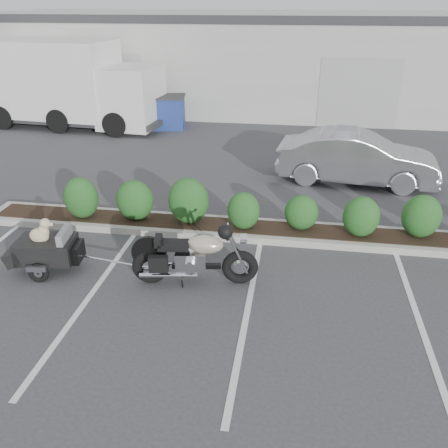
# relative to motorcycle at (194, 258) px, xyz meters

# --- Properties ---
(ground) EXTENTS (90.00, 90.00, 0.00)m
(ground) POSITION_rel_motorcycle_xyz_m (-0.19, -0.08, -0.51)
(ground) COLOR #38383A
(ground) RESTS_ON ground
(planter_kerb) EXTENTS (12.00, 1.00, 0.15)m
(planter_kerb) POSITION_rel_motorcycle_xyz_m (0.81, 2.12, -0.44)
(planter_kerb) COLOR #9E9E93
(planter_kerb) RESTS_ON ground
(building) EXTENTS (26.00, 10.00, 4.00)m
(building) POSITION_rel_motorcycle_xyz_m (-0.19, 16.92, 1.49)
(building) COLOR #9EA099
(building) RESTS_ON ground
(motorcycle) EXTENTS (2.22, 0.86, 1.28)m
(motorcycle) POSITION_rel_motorcycle_xyz_m (0.00, 0.00, 0.00)
(motorcycle) COLOR black
(motorcycle) RESTS_ON ground
(pet_trailer) EXTENTS (1.80, 1.02, 1.06)m
(pet_trailer) POSITION_rel_motorcycle_xyz_m (-2.79, 0.02, -0.06)
(pet_trailer) COLOR black
(pet_trailer) RESTS_ON ground
(sedan) EXTENTS (4.36, 1.94, 1.39)m
(sedan) POSITION_rel_motorcycle_xyz_m (3.25, 5.68, 0.18)
(sedan) COLOR #B0B1B7
(sedan) RESTS_ON ground
(dumpster) EXTENTS (2.03, 1.54, 1.22)m
(dumpster) POSITION_rel_motorcycle_xyz_m (-3.65, 10.75, 0.11)
(dumpster) COLOR navy
(dumpster) RESTS_ON ground
(delivery_truck) EXTENTS (7.12, 2.94, 3.18)m
(delivery_truck) POSITION_rel_motorcycle_xyz_m (-6.94, 10.45, 1.02)
(delivery_truck) COLOR silver
(delivery_truck) RESTS_ON ground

